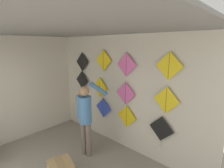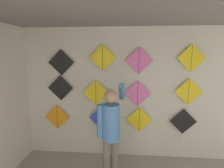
{
  "view_description": "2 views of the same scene",
  "coord_description": "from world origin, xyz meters",
  "px_view_note": "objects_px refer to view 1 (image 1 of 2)",
  "views": [
    {
      "loc": [
        2.85,
        0.54,
        2.57
      ],
      "look_at": [
        0.17,
        3.46,
        1.67
      ],
      "focal_mm": 28.0,
      "sensor_mm": 36.0,
      "label": 1
    },
    {
      "loc": [
        0.13,
        0.12,
        2.26
      ],
      "look_at": [
        -0.14,
        3.46,
        1.68
      ],
      "focal_mm": 28.0,
      "sensor_mm": 36.0,
      "label": 2
    }
  ],
  "objects_px": {
    "kite_7": "(166,100)",
    "kite_11": "(169,66)",
    "shopkeeper": "(86,115)",
    "kite_4": "(82,80)",
    "kite_2": "(127,116)",
    "kite_8": "(82,62)",
    "kite_9": "(103,60)",
    "kite_5": "(100,87)",
    "kite_3": "(161,130)",
    "kite_0": "(81,102)",
    "kite_1": "(103,108)",
    "kite_6": "(125,93)",
    "kite_10": "(126,65)"
  },
  "relations": [
    {
      "from": "kite_3",
      "to": "kite_8",
      "type": "xyz_separation_m",
      "value": [
        -2.57,
        0.0,
        1.26
      ]
    },
    {
      "from": "kite_3",
      "to": "kite_7",
      "type": "bearing_deg",
      "value": 0.9
    },
    {
      "from": "kite_4",
      "to": "kite_6",
      "type": "distance_m",
      "value": 1.65
    },
    {
      "from": "kite_1",
      "to": "kite_4",
      "type": "relative_size",
      "value": 1.0
    },
    {
      "from": "kite_8",
      "to": "kite_10",
      "type": "bearing_deg",
      "value": 0.0
    },
    {
      "from": "kite_0",
      "to": "kite_1",
      "type": "height_order",
      "value": "kite_1"
    },
    {
      "from": "kite_10",
      "to": "kite_11",
      "type": "distance_m",
      "value": 1.02
    },
    {
      "from": "kite_4",
      "to": "kite_11",
      "type": "xyz_separation_m",
      "value": [
        2.68,
        0.0,
        0.64
      ]
    },
    {
      "from": "kite_2",
      "to": "kite_0",
      "type": "bearing_deg",
      "value": -179.97
    },
    {
      "from": "shopkeeper",
      "to": "kite_9",
      "type": "relative_size",
      "value": 3.24
    },
    {
      "from": "kite_4",
      "to": "kite_10",
      "type": "distance_m",
      "value": 1.76
    },
    {
      "from": "kite_2",
      "to": "kite_5",
      "type": "height_order",
      "value": "kite_5"
    },
    {
      "from": "kite_4",
      "to": "kite_7",
      "type": "xyz_separation_m",
      "value": [
        2.68,
        0.0,
        -0.04
      ]
    },
    {
      "from": "shopkeeper",
      "to": "kite_9",
      "type": "height_order",
      "value": "kite_9"
    },
    {
      "from": "kite_8",
      "to": "kite_9",
      "type": "relative_size",
      "value": 1.0
    },
    {
      "from": "kite_4",
      "to": "kite_10",
      "type": "relative_size",
      "value": 1.0
    },
    {
      "from": "kite_2",
      "to": "kite_8",
      "type": "relative_size",
      "value": 1.0
    },
    {
      "from": "kite_1",
      "to": "kite_7",
      "type": "height_order",
      "value": "kite_7"
    },
    {
      "from": "kite_1",
      "to": "kite_6",
      "type": "xyz_separation_m",
      "value": [
        0.76,
        0.0,
        0.56
      ]
    },
    {
      "from": "kite_7",
      "to": "kite_11",
      "type": "height_order",
      "value": "kite_11"
    },
    {
      "from": "kite_1",
      "to": "kite_5",
      "type": "relative_size",
      "value": 1.0
    },
    {
      "from": "kite_6",
      "to": "kite_4",
      "type": "bearing_deg",
      "value": 180.0
    },
    {
      "from": "kite_11",
      "to": "kite_1",
      "type": "bearing_deg",
      "value": 180.0
    },
    {
      "from": "kite_1",
      "to": "kite_2",
      "type": "relative_size",
      "value": 1.0
    },
    {
      "from": "kite_1",
      "to": "kite_6",
      "type": "distance_m",
      "value": 0.94
    },
    {
      "from": "kite_3",
      "to": "kite_11",
      "type": "distance_m",
      "value": 1.36
    },
    {
      "from": "kite_1",
      "to": "kite_10",
      "type": "xyz_separation_m",
      "value": [
        0.77,
        0.0,
        1.24
      ]
    },
    {
      "from": "kite_3",
      "to": "kite_11",
      "type": "xyz_separation_m",
      "value": [
        0.07,
        0.0,
        1.36
      ]
    },
    {
      "from": "kite_10",
      "to": "kite_2",
      "type": "bearing_deg",
      "value": 0.0
    },
    {
      "from": "kite_10",
      "to": "shopkeeper",
      "type": "bearing_deg",
      "value": -121.36
    },
    {
      "from": "kite_1",
      "to": "kite_3",
      "type": "xyz_separation_m",
      "value": [
        1.72,
        -0.0,
        -0.07
      ]
    },
    {
      "from": "kite_9",
      "to": "kite_4",
      "type": "bearing_deg",
      "value": 180.0
    },
    {
      "from": "kite_6",
      "to": "kite_11",
      "type": "bearing_deg",
      "value": 0.0
    },
    {
      "from": "kite_0",
      "to": "kite_8",
      "type": "relative_size",
      "value": 1.38
    },
    {
      "from": "kite_0",
      "to": "kite_4",
      "type": "xyz_separation_m",
      "value": [
        0.11,
        0.0,
        0.7
      ]
    },
    {
      "from": "kite_0",
      "to": "kite_2",
      "type": "distance_m",
      "value": 1.81
    },
    {
      "from": "kite_0",
      "to": "kite_7",
      "type": "relative_size",
      "value": 1.38
    },
    {
      "from": "kite_1",
      "to": "kite_5",
      "type": "bearing_deg",
      "value": 180.0
    },
    {
      "from": "kite_1",
      "to": "kite_8",
      "type": "height_order",
      "value": "kite_8"
    },
    {
      "from": "shopkeeper",
      "to": "kite_4",
      "type": "xyz_separation_m",
      "value": [
        -1.16,
        0.82,
        0.52
      ]
    },
    {
      "from": "shopkeeper",
      "to": "kite_9",
      "type": "bearing_deg",
      "value": 93.11
    },
    {
      "from": "kite_5",
      "to": "kite_10",
      "type": "bearing_deg",
      "value": 0.0
    },
    {
      "from": "kite_5",
      "to": "kite_8",
      "type": "height_order",
      "value": "kite_8"
    },
    {
      "from": "kite_1",
      "to": "kite_2",
      "type": "xyz_separation_m",
      "value": [
        0.81,
        0.0,
        -0.02
      ]
    },
    {
      "from": "kite_1",
      "to": "kite_11",
      "type": "distance_m",
      "value": 2.21
    },
    {
      "from": "kite_0",
      "to": "kite_6",
      "type": "xyz_separation_m",
      "value": [
        1.76,
        0.0,
        0.61
      ]
    },
    {
      "from": "shopkeeper",
      "to": "kite_3",
      "type": "xyz_separation_m",
      "value": [
        1.45,
        0.82,
        -0.2
      ]
    },
    {
      "from": "kite_3",
      "to": "kite_8",
      "type": "relative_size",
      "value": 1.38
    },
    {
      "from": "kite_5",
      "to": "kite_9",
      "type": "distance_m",
      "value": 0.75
    },
    {
      "from": "kite_6",
      "to": "kite_2",
      "type": "bearing_deg",
      "value": 0.0
    }
  ]
}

